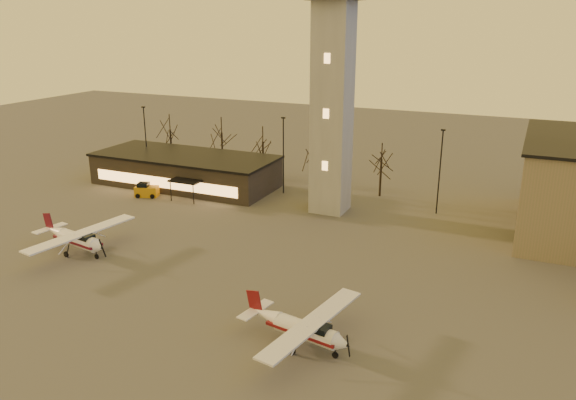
{
  "coord_description": "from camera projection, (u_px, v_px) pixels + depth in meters",
  "views": [
    {
      "loc": [
        21.69,
        -30.67,
        22.14
      ],
      "look_at": [
        2.09,
        13.0,
        6.59
      ],
      "focal_mm": 35.0,
      "sensor_mm": 36.0,
      "label": 1
    }
  ],
  "objects": [
    {
      "name": "tree_row",
      "position": [
        262.0,
        138.0,
        79.38
      ],
      "size": [
        37.2,
        9.2,
        8.8
      ],
      "color": "black",
      "rests_on": "ground"
    },
    {
      "name": "control_tower",
      "position": [
        333.0,
        73.0,
        62.89
      ],
      "size": [
        6.8,
        6.8,
        32.6
      ],
      "color": "gray",
      "rests_on": "ground"
    },
    {
      "name": "cessna_front",
      "position": [
        308.0,
        334.0,
        39.24
      ],
      "size": [
        9.13,
        11.5,
        3.16
      ],
      "rotation": [
        0.0,
        0.0,
        -0.18
      ],
      "color": "silver",
      "rests_on": "ground"
    },
    {
      "name": "cessna_rear",
      "position": [
        80.0,
        243.0,
        55.06
      ],
      "size": [
        9.62,
        12.12,
        3.33
      ],
      "rotation": [
        0.0,
        0.0,
        -0.17
      ],
      "color": "white",
      "rests_on": "ground"
    },
    {
      "name": "light_poles",
      "position": [
        338.0,
        165.0,
        66.94
      ],
      "size": [
        58.5,
        12.25,
        10.14
      ],
      "color": "black",
      "rests_on": "ground"
    },
    {
      "name": "terminal",
      "position": [
        185.0,
        170.0,
        77.55
      ],
      "size": [
        25.4,
        12.2,
        4.3
      ],
      "color": "black",
      "rests_on": "ground"
    },
    {
      "name": "service_cart",
      "position": [
        146.0,
        191.0,
        72.9
      ],
      "size": [
        3.24,
        2.57,
        1.83
      ],
      "rotation": [
        0.0,
        0.0,
        0.33
      ],
      "color": "#C0820B",
      "rests_on": "ground"
    },
    {
      "name": "ground",
      "position": [
        191.0,
        329.0,
        41.91
      ],
      "size": [
        220.0,
        220.0,
        0.0
      ],
      "primitive_type": "plane",
      "color": "#42403D",
      "rests_on": "ground"
    }
  ]
}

